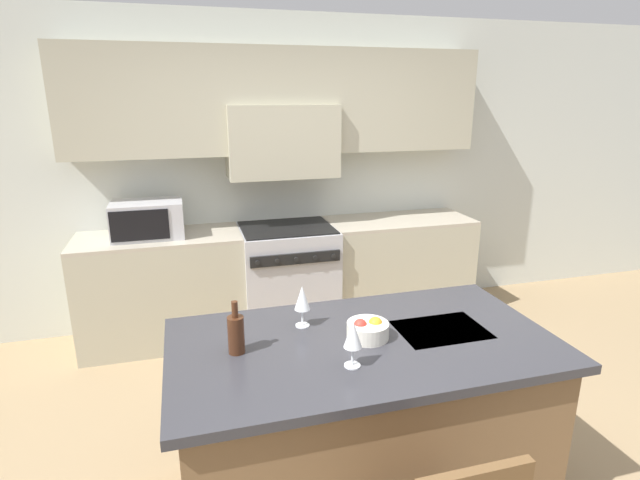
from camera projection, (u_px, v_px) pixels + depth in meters
ground_plane at (358, 468)px, 2.82m from camera, size 10.00×10.00×0.00m
back_cabinetry at (279, 146)px, 4.35m from camera, size 10.00×0.46×2.70m
back_counter at (287, 277)px, 4.44m from camera, size 3.44×0.62×0.93m
range_stove at (288, 278)px, 4.42m from camera, size 0.81×0.70×0.93m
microwave at (148, 219)px, 3.97m from camera, size 0.55×0.38×0.29m
kitchen_island at (361, 419)px, 2.52m from camera, size 1.85×1.00×0.90m
wine_bottle at (236, 333)px, 2.26m from camera, size 0.08×0.08×0.25m
wine_glass_near at (353, 335)px, 2.13m from camera, size 0.08×0.08×0.22m
wine_glass_far at (302, 299)px, 2.50m from camera, size 0.08×0.08×0.22m
fruit_bowl at (368, 330)px, 2.40m from camera, size 0.20×0.20×0.11m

